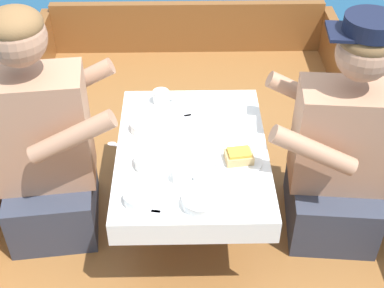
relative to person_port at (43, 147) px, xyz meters
name	(u,v)px	position (x,y,z in m)	size (l,w,h in m)	color
ground_plane	(192,256)	(0.60, 0.01, -0.72)	(60.00, 60.00, 0.00)	navy
boat_deck	(192,236)	(0.60, 0.01, -0.57)	(1.89, 3.10, 0.29)	brown
bow_coaming	(188,27)	(0.60, 1.53, -0.25)	(1.77, 0.06, 0.34)	brown
cockpit_table	(192,156)	(0.60, -0.02, -0.04)	(0.61, 0.83, 0.43)	#B2B2B7
person_port	(43,147)	(0.00, 0.00, 0.00)	(0.55, 0.49, 1.03)	#333847
person_starboard	(340,152)	(1.21, -0.04, -0.02)	(0.55, 0.48, 1.01)	#333847
plate_sandwich	(239,161)	(0.79, -0.11, 0.01)	(0.18, 0.18, 0.01)	white
plate_bread	(213,123)	(0.70, 0.13, 0.01)	(0.22, 0.22, 0.01)	white
sandwich	(239,156)	(0.79, -0.11, 0.04)	(0.11, 0.09, 0.05)	tan
bowl_port_near	(201,201)	(0.63, -0.34, 0.03)	(0.13, 0.13, 0.04)	white
bowl_starboard_near	(154,160)	(0.45, -0.12, 0.03)	(0.15, 0.15, 0.04)	white
bowl_center_far	(140,197)	(0.41, -0.32, 0.03)	(0.12, 0.12, 0.04)	white
bowl_port_far	(145,125)	(0.41, 0.10, 0.03)	(0.12, 0.12, 0.04)	white
coffee_cup_port	(182,175)	(0.57, -0.21, 0.04)	(0.10, 0.07, 0.06)	white
coffee_cup_starboard	(161,97)	(0.47, 0.30, 0.03)	(0.10, 0.07, 0.06)	white
utensil_fork_starboard	(170,213)	(0.52, -0.38, 0.01)	(0.17, 0.05, 0.00)	silver
utensil_spoon_center	(159,139)	(0.47, 0.03, 0.01)	(0.15, 0.10, 0.01)	silver
utensil_knife_port	(246,127)	(0.83, 0.11, 0.01)	(0.13, 0.13, 0.00)	silver
utensil_fork_port	(177,117)	(0.54, 0.18, 0.01)	(0.17, 0.06, 0.00)	silver
utensil_spoon_starboard	(138,100)	(0.37, 0.32, 0.01)	(0.05, 0.17, 0.01)	silver
utensil_spoon_port	(121,146)	(0.32, -0.01, 0.01)	(0.17, 0.06, 0.01)	silver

